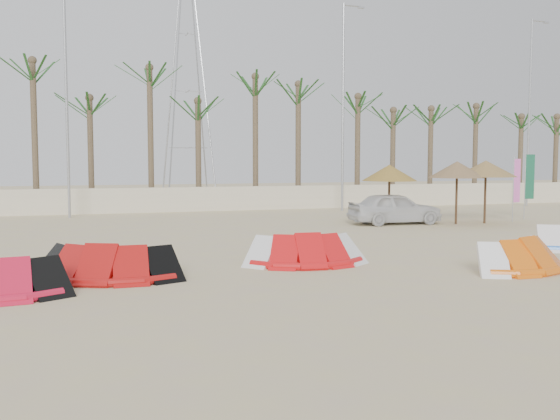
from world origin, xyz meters
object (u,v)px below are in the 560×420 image
object	(u,v)px
parasol_right	(486,169)
parasol_left	(389,173)
kite_red_right	(302,248)
parasol_mid	(457,170)
car	(395,208)
kite_orange	(515,253)
kite_red_mid	(105,260)

from	to	relation	value
parasol_right	parasol_left	bearing A→B (deg)	161.98
kite_red_right	parasol_mid	distance (m)	12.50
parasol_left	car	bearing A→B (deg)	-76.76
kite_orange	car	distance (m)	11.11
kite_orange	parasol_right	size ratio (longest dim) A/B	1.23
kite_red_right	kite_orange	bearing A→B (deg)	-26.91
kite_orange	car	bearing A→B (deg)	77.37
kite_red_mid	car	world-z (taller)	car
kite_red_mid	kite_red_right	size ratio (longest dim) A/B	1.17
parasol_left	kite_red_right	bearing A→B (deg)	-129.09
kite_orange	parasol_left	world-z (taller)	parasol_left
kite_red_right	parasol_left	size ratio (longest dim) A/B	1.28
kite_orange	parasol_mid	size ratio (longest dim) A/B	1.25
kite_red_right	parasol_left	distance (m)	11.45
kite_red_mid	parasol_right	size ratio (longest dim) A/B	1.40
kite_orange	parasol_right	world-z (taller)	parasol_right
parasol_mid	kite_orange	bearing A→B (deg)	-116.14
kite_red_mid	parasol_mid	xyz separation A→B (m)	(14.77, 8.10, 1.91)
kite_red_right	car	size ratio (longest dim) A/B	0.82
kite_red_right	kite_red_mid	bearing A→B (deg)	-174.59
kite_red_mid	parasol_mid	bearing A→B (deg)	28.72
kite_red_right	parasol_right	world-z (taller)	parasol_right
kite_red_mid	parasol_left	bearing A→B (deg)	37.24
kite_red_right	parasol_right	xyz separation A→B (m)	(11.08, 7.50, 1.94)
parasol_right	car	size ratio (longest dim) A/B	0.68
parasol_left	car	size ratio (longest dim) A/B	0.64
parasol_right	car	xyz separation A→B (m)	(-3.86, 0.91, -1.68)
parasol_left	parasol_mid	bearing A→B (deg)	-24.21
parasol_mid	parasol_right	size ratio (longest dim) A/B	0.99
car	kite_orange	bearing A→B (deg)	169.53
kite_orange	parasol_left	size ratio (longest dim) A/B	1.32
kite_orange	car	xyz separation A→B (m)	(2.43, 10.84, 0.26)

